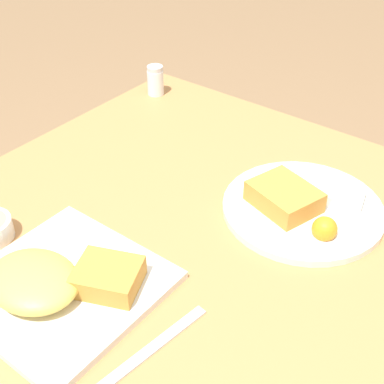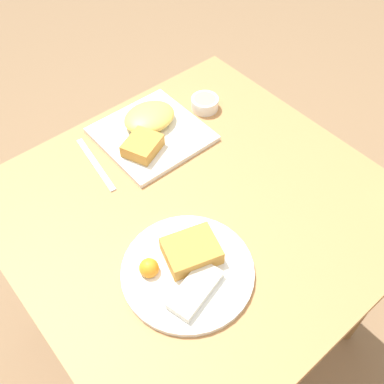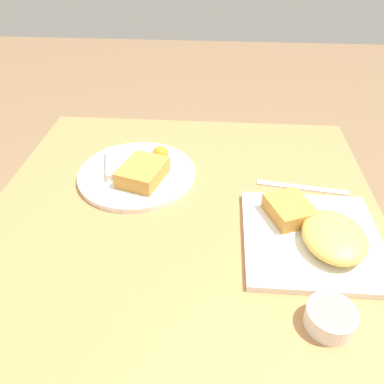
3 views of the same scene
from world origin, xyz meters
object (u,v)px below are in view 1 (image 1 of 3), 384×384
plate_oval_far (301,205)px  butter_knife (147,352)px  plate_square_near (58,283)px  salt_shaker (156,82)px

plate_oval_far → butter_knife: 0.41m
plate_square_near → salt_shaker: 0.70m
plate_oval_far → butter_knife: size_ratio=1.35×
plate_square_near → butter_knife: size_ratio=1.26×
salt_shaker → butter_knife: (0.51, -0.62, -0.03)m
plate_square_near → plate_oval_far: size_ratio=0.94×
plate_square_near → plate_oval_far: 0.45m
plate_oval_far → salt_shaker: (-0.53, 0.21, 0.02)m
plate_square_near → salt_shaker: salt_shaker is taller
plate_square_near → plate_oval_far: bearing=63.7°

